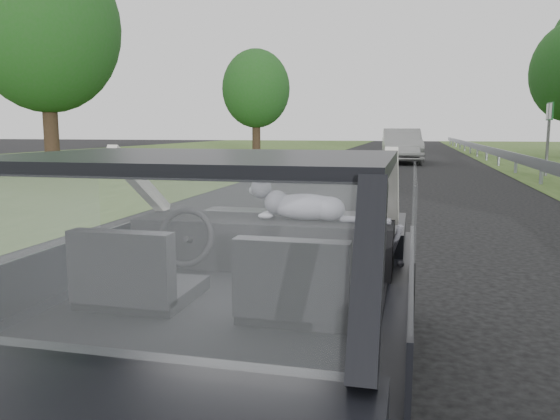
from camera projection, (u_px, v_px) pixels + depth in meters
The scene contains 11 objects.
ground at pixel (234, 420), 2.93m from camera, with size 140.00×140.00×0.00m, color #262627.
subject_car at pixel (233, 290), 2.82m from camera, with size 1.80×4.00×1.45m, color black.
dashboard at pixel (264, 242), 3.41m from camera, with size 1.58×0.45×0.30m, color black.
driver_seat at pixel (134, 270), 2.61m from camera, with size 0.50×0.72×0.42m, color black.
passenger_seat at pixel (297, 281), 2.43m from camera, with size 0.50×0.72×0.42m, color black.
steering_wheel at pixel (185, 237), 3.20m from camera, with size 0.36×0.36×0.04m, color black.
cat at pixel (306, 205), 3.32m from camera, with size 0.63×0.19×0.28m, color gray.
other_car at pixel (402, 146), 25.20m from camera, with size 1.88×4.77×1.57m, color #ADADAD.
highway_sign at pixel (548, 140), 17.92m from camera, with size 0.10×0.96×2.41m, color #226F32.
tree_5 at pixel (47, 61), 19.12m from camera, with size 5.15×5.15×7.80m, color #234B20, non-canonical shape.
tree_6 at pixel (256, 104), 31.64m from camera, with size 3.92×3.92×5.93m, color #234B20, non-canonical shape.
Camera 1 is at (0.88, -2.60, 1.55)m, focal length 35.00 mm.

